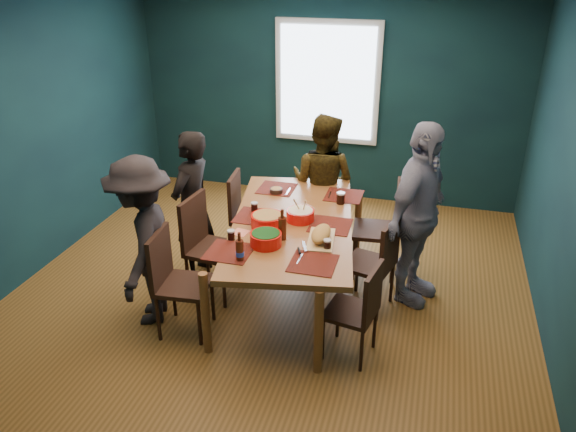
# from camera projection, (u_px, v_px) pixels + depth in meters

# --- Properties ---
(room) EXTENTS (5.01, 5.01, 2.71)m
(room) POSITION_uv_depth(u_px,v_px,m) (280.00, 150.00, 5.31)
(room) COLOR brown
(room) RESTS_ON ground
(dining_table) EXTENTS (1.45, 2.32, 0.82)m
(dining_table) POSITION_uv_depth(u_px,v_px,m) (292.00, 229.00, 5.21)
(dining_table) COLOR brown
(dining_table) RESTS_ON floor
(chair_left_far) EXTENTS (0.47, 0.47, 0.94)m
(chair_left_far) POSITION_uv_depth(u_px,v_px,m) (244.00, 209.00, 6.06)
(chair_left_far) COLOR black
(chair_left_far) RESTS_ON floor
(chair_left_mid) EXTENTS (0.50, 0.50, 1.01)m
(chair_left_mid) POSITION_uv_depth(u_px,v_px,m) (205.00, 239.00, 5.36)
(chair_left_mid) COLOR black
(chair_left_mid) RESTS_ON floor
(chair_left_near) EXTENTS (0.47, 0.47, 0.96)m
(chair_left_near) POSITION_uv_depth(u_px,v_px,m) (173.00, 275.00, 4.82)
(chair_left_near) COLOR black
(chair_left_near) RESTS_ON floor
(chair_right_far) EXTENTS (0.49, 0.49, 1.01)m
(chair_right_far) POSITION_uv_depth(u_px,v_px,m) (386.00, 222.00, 5.68)
(chair_right_far) COLOR black
(chair_right_far) RESTS_ON floor
(chair_right_mid) EXTENTS (0.52, 0.52, 0.93)m
(chair_right_mid) POSITION_uv_depth(u_px,v_px,m) (378.00, 258.00, 5.12)
(chair_right_mid) COLOR black
(chair_right_mid) RESTS_ON floor
(chair_right_near) EXTENTS (0.46, 0.46, 0.86)m
(chair_right_near) POSITION_uv_depth(u_px,v_px,m) (361.00, 306.00, 4.50)
(chair_right_near) COLOR black
(chair_right_near) RESTS_ON floor
(person_far_left) EXTENTS (0.45, 0.61, 1.55)m
(person_far_left) POSITION_uv_depth(u_px,v_px,m) (192.00, 206.00, 5.59)
(person_far_left) COLOR black
(person_far_left) RESTS_ON floor
(person_back) EXTENTS (0.87, 0.74, 1.54)m
(person_back) POSITION_uv_depth(u_px,v_px,m) (323.00, 183.00, 6.16)
(person_back) COLOR black
(person_back) RESTS_ON floor
(person_right) EXTENTS (0.78, 1.12, 1.77)m
(person_right) POSITION_uv_depth(u_px,v_px,m) (418.00, 215.00, 5.14)
(person_right) COLOR silver
(person_right) RESTS_ON floor
(person_near_left) EXTENTS (0.83, 1.13, 1.56)m
(person_near_left) POSITION_uv_depth(u_px,v_px,m) (143.00, 242.00, 4.89)
(person_near_left) COLOR black
(person_near_left) RESTS_ON floor
(bowl_salad) EXTENTS (0.29, 0.29, 0.12)m
(bowl_salad) POSITION_uv_depth(u_px,v_px,m) (267.00, 220.00, 5.04)
(bowl_salad) COLOR red
(bowl_salad) RESTS_ON dining_table
(bowl_dumpling) EXTENTS (0.26, 0.26, 0.24)m
(bowl_dumpling) POSITION_uv_depth(u_px,v_px,m) (300.00, 215.00, 5.17)
(bowl_dumpling) COLOR red
(bowl_dumpling) RESTS_ON dining_table
(bowl_herbs) EXTENTS (0.27, 0.27, 0.12)m
(bowl_herbs) POSITION_uv_depth(u_px,v_px,m) (266.00, 238.00, 4.73)
(bowl_herbs) COLOR red
(bowl_herbs) RESTS_ON dining_table
(cutting_board) EXTENTS (0.29, 0.55, 0.12)m
(cutting_board) POSITION_uv_depth(u_px,v_px,m) (321.00, 235.00, 4.81)
(cutting_board) COLOR #DEBA77
(cutting_board) RESTS_ON dining_table
(small_bowl) EXTENTS (0.13, 0.13, 0.05)m
(small_bowl) POSITION_uv_depth(u_px,v_px,m) (276.00, 190.00, 5.76)
(small_bowl) COLOR black
(small_bowl) RESTS_ON dining_table
(beer_bottle_a) EXTENTS (0.07, 0.07, 0.25)m
(beer_bottle_a) POSITION_uv_depth(u_px,v_px,m) (240.00, 250.00, 4.49)
(beer_bottle_a) COLOR #43170C
(beer_bottle_a) RESTS_ON dining_table
(beer_bottle_b) EXTENTS (0.07, 0.07, 0.28)m
(beer_bottle_b) POSITION_uv_depth(u_px,v_px,m) (282.00, 228.00, 4.81)
(beer_bottle_b) COLOR #43170C
(beer_bottle_b) RESTS_ON dining_table
(cola_glass_a) EXTENTS (0.07, 0.07, 0.09)m
(cola_glass_a) POSITION_uv_depth(u_px,v_px,m) (231.00, 235.00, 4.82)
(cola_glass_a) COLOR black
(cola_glass_a) RESTS_ON dining_table
(cola_glass_b) EXTENTS (0.07, 0.07, 0.09)m
(cola_glass_b) POSITION_uv_depth(u_px,v_px,m) (327.00, 244.00, 4.67)
(cola_glass_b) COLOR black
(cola_glass_b) RESTS_ON dining_table
(cola_glass_c) EXTENTS (0.08, 0.08, 0.12)m
(cola_glass_c) POSITION_uv_depth(u_px,v_px,m) (341.00, 197.00, 5.51)
(cola_glass_c) COLOR black
(cola_glass_c) RESTS_ON dining_table
(cola_glass_d) EXTENTS (0.07, 0.07, 0.09)m
(cola_glass_d) POSITION_uv_depth(u_px,v_px,m) (254.00, 206.00, 5.35)
(cola_glass_d) COLOR black
(cola_glass_d) RESTS_ON dining_table
(napkin_a) EXTENTS (0.15, 0.15, 0.00)m
(napkin_a) POSITION_uv_depth(u_px,v_px,m) (334.00, 226.00, 5.09)
(napkin_a) COLOR #E87B61
(napkin_a) RESTS_ON dining_table
(napkin_b) EXTENTS (0.16, 0.16, 0.00)m
(napkin_b) POSITION_uv_depth(u_px,v_px,m) (240.00, 233.00, 4.96)
(napkin_b) COLOR #E87B61
(napkin_b) RESTS_ON dining_table
(napkin_c) EXTENTS (0.20, 0.20, 0.00)m
(napkin_c) POSITION_uv_depth(u_px,v_px,m) (317.00, 263.00, 4.48)
(napkin_c) COLOR #E87B61
(napkin_c) RESTS_ON dining_table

